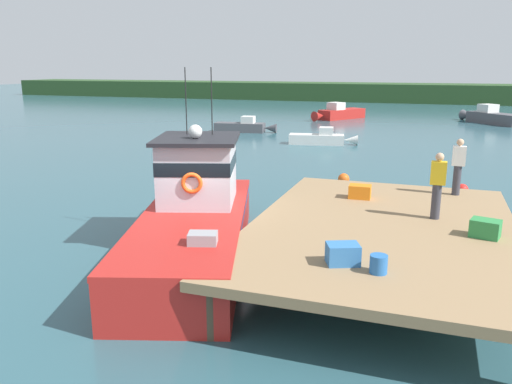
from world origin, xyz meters
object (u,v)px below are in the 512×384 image
(bait_bucket, at_px, (379,264))
(moored_boat_off_the_point, at_px, (244,127))
(moored_boat_far_right, at_px, (491,117))
(deckhand_by_the_boat, at_px, (458,166))
(moored_boat_near_channel, at_px, (339,113))
(crate_single_by_cleat, at_px, (343,254))
(crate_stack_mid_dock, at_px, (485,228))
(deckhand_further_back, at_px, (437,184))
(mooring_buoy_spare_mooring, at_px, (462,190))
(main_fishing_boat, at_px, (196,216))
(mooring_buoy_channel_marker, at_px, (344,179))
(mooring_buoy_inshore, at_px, (246,120))
(mooring_buoy_outer, at_px, (173,145))
(crate_stack_near_edge, at_px, (360,192))
(moored_boat_outer_mooring, at_px, (321,138))

(bait_bucket, xyz_separation_m, moored_boat_off_the_point, (-12.60, 26.91, -0.96))
(moored_boat_far_right, bearing_deg, moored_boat_off_the_point, -145.30)
(deckhand_by_the_boat, relative_size, moored_boat_near_channel, 0.28)
(crate_single_by_cleat, relative_size, crate_stack_mid_dock, 1.00)
(deckhand_further_back, distance_m, mooring_buoy_spare_mooring, 7.94)
(main_fishing_boat, relative_size, mooring_buoy_channel_marker, 20.74)
(mooring_buoy_inshore, bearing_deg, crate_stack_mid_dock, -61.13)
(deckhand_further_back, bearing_deg, mooring_buoy_outer, 136.10)
(moored_boat_far_right, bearing_deg, crate_stack_near_edge, -100.65)
(moored_boat_far_right, bearing_deg, bait_bucket, -97.71)
(bait_bucket, bearing_deg, mooring_buoy_inshore, 113.96)
(bait_bucket, distance_m, moored_boat_near_channel, 39.40)
(mooring_buoy_channel_marker, bearing_deg, deckhand_by_the_boat, -52.67)
(crate_stack_near_edge, relative_size, mooring_buoy_spare_mooring, 1.27)
(crate_stack_mid_dock, relative_size, mooring_buoy_channel_marker, 1.26)
(main_fishing_boat, bearing_deg, mooring_buoy_outer, 119.99)
(crate_stack_mid_dock, distance_m, mooring_buoy_spare_mooring, 8.86)
(moored_boat_off_the_point, bearing_deg, moored_boat_outer_mooring, -31.63)
(moored_boat_near_channel, height_order, mooring_buoy_spare_mooring, moored_boat_near_channel)
(crate_stack_near_edge, distance_m, bait_bucket, 5.42)
(moored_boat_far_right, xyz_separation_m, mooring_buoy_outer, (-19.14, -21.21, -0.29))
(bait_bucket, xyz_separation_m, moored_boat_far_right, (5.32, 39.32, -0.82))
(mooring_buoy_inshore, distance_m, mooring_buoy_spare_mooring, 27.05)
(deckhand_by_the_boat, relative_size, moored_boat_far_right, 0.29)
(deckhand_by_the_boat, distance_m, mooring_buoy_channel_marker, 7.04)
(deckhand_by_the_boat, bearing_deg, mooring_buoy_outer, 143.09)
(crate_stack_near_edge, height_order, deckhand_by_the_boat, deckhand_by_the_boat)
(crate_single_by_cleat, xyz_separation_m, moored_boat_far_right, (6.01, 39.09, -0.85))
(crate_single_by_cleat, height_order, bait_bucket, crate_single_by_cleat)
(crate_stack_mid_dock, relative_size, moored_boat_off_the_point, 0.13)
(deckhand_further_back, xyz_separation_m, moored_boat_outer_mooring, (-6.81, 18.85, -1.69))
(crate_stack_near_edge, height_order, mooring_buoy_spare_mooring, crate_stack_near_edge)
(crate_single_by_cleat, bearing_deg, mooring_buoy_channel_marker, 99.37)
(crate_stack_near_edge, xyz_separation_m, moored_boat_near_channel, (-6.55, 33.33, -0.86))
(deckhand_further_back, xyz_separation_m, moored_boat_off_the_point, (-13.54, 23.00, -1.65))
(deckhand_further_back, distance_m, mooring_buoy_inshore, 32.99)
(moored_boat_off_the_point, bearing_deg, moored_boat_near_channel, 67.03)
(deckhand_further_back, xyz_separation_m, mooring_buoy_inshore, (-15.58, 29.02, -1.80))
(crate_stack_mid_dock, xyz_separation_m, deckhand_by_the_boat, (-0.49, 3.82, 0.66))
(mooring_buoy_channel_marker, bearing_deg, moored_boat_far_right, 73.76)
(deckhand_by_the_boat, distance_m, moored_boat_off_the_point, 24.76)
(crate_stack_near_edge, distance_m, moored_boat_near_channel, 33.98)
(crate_single_by_cleat, distance_m, mooring_buoy_spare_mooring, 11.71)
(deckhand_further_back, height_order, mooring_buoy_inshore, deckhand_further_back)
(crate_stack_near_edge, relative_size, mooring_buoy_channel_marker, 1.26)
(mooring_buoy_inshore, bearing_deg, moored_boat_far_right, 17.74)
(deckhand_by_the_boat, bearing_deg, moored_boat_near_channel, 105.89)
(crate_stack_mid_dock, bearing_deg, deckhand_further_back, 132.95)
(crate_stack_mid_dock, distance_m, moored_boat_near_channel, 37.12)
(crate_stack_near_edge, bearing_deg, mooring_buoy_inshore, 116.14)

